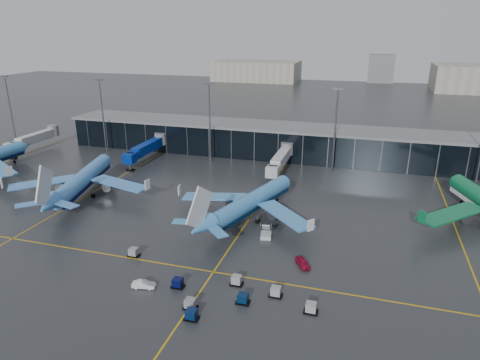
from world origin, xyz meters
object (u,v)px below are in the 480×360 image
(airliner_klm_near, at_px, (252,192))
(service_van_white, at_px, (144,284))
(baggage_carts, at_px, (218,291))
(service_van_red, at_px, (303,263))
(airliner_arkefly, at_px, (82,170))
(mobile_airstair, at_px, (266,234))

(airliner_klm_near, bearing_deg, service_van_white, -89.37)
(baggage_carts, relative_size, service_van_red, 8.93)
(airliner_klm_near, bearing_deg, airliner_arkefly, -164.40)
(baggage_carts, height_order, mobile_airstair, mobile_airstair)
(airliner_arkefly, relative_size, airliner_klm_near, 1.07)
(airliner_arkefly, relative_size, service_van_red, 10.54)
(service_van_white, bearing_deg, airliner_klm_near, -28.32)
(service_van_red, bearing_deg, airliner_arkefly, 129.47)
(airliner_arkefly, xyz_separation_m, service_van_red, (61.31, -19.54, -6.08))
(baggage_carts, xyz_separation_m, service_van_red, (12.04, 13.13, -0.04))
(airliner_arkefly, distance_m, baggage_carts, 59.42)
(airliner_arkefly, xyz_separation_m, airliner_klm_near, (46.43, -1.31, -0.42))
(airliner_arkefly, bearing_deg, airliner_klm_near, -16.11)
(baggage_carts, bearing_deg, service_van_red, 47.48)
(service_van_red, xyz_separation_m, service_van_white, (-24.75, -14.92, -0.06))
(baggage_carts, relative_size, service_van_white, 9.46)
(airliner_arkefly, distance_m, mobile_airstair, 53.33)
(airliner_klm_near, xyz_separation_m, service_van_red, (14.88, -18.23, -5.66))
(service_van_white, bearing_deg, airliner_arkefly, 34.95)
(airliner_arkefly, height_order, airliner_klm_near, airliner_arkefly)
(service_van_red, bearing_deg, mobile_airstair, 101.84)
(service_van_white, bearing_deg, service_van_red, -70.65)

